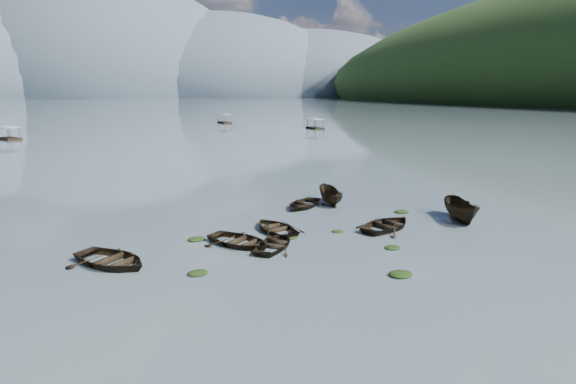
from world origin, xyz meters
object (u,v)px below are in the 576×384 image
object	(u,v)px
rowboat_0	(112,265)
pontoon_left	(10,140)
pontoon_centre	(225,123)
rowboat_3	(276,231)

from	to	relation	value
rowboat_0	pontoon_left	size ratio (longest dim) A/B	0.77
pontoon_centre	rowboat_3	bearing A→B (deg)	-105.53
rowboat_3	rowboat_0	bearing A→B (deg)	2.27
rowboat_3	pontoon_centre	xyz separation A→B (m)	(15.49, 110.56, 0.00)
pontoon_left	pontoon_centre	world-z (taller)	pontoon_centre
pontoon_centre	pontoon_left	bearing A→B (deg)	-152.40
rowboat_0	pontoon_left	xyz separation A→B (m)	(-24.06, 78.52, 0.00)
rowboat_0	rowboat_3	bearing A→B (deg)	-25.36
rowboat_0	pontoon_centre	bearing A→B (deg)	34.64
rowboat_3	pontoon_left	bearing A→B (deg)	-80.13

